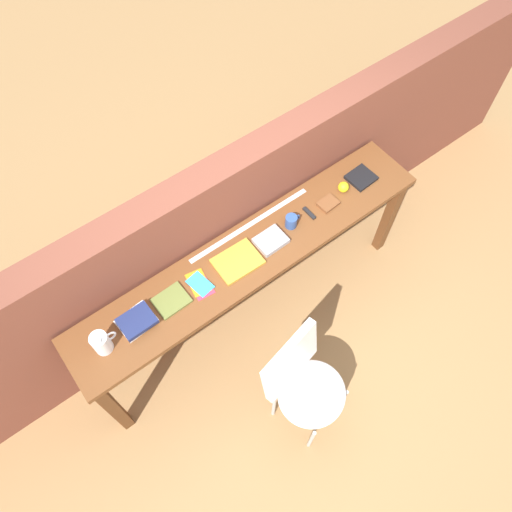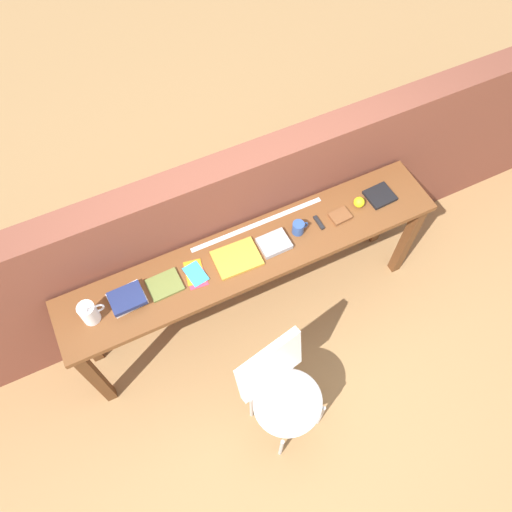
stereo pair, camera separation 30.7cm
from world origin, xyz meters
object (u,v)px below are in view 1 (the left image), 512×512
object	(u,v)px
sports_ball_small	(343,187)
book_repair_rightmost	(361,178)
pitcher_white	(102,343)
mug	(291,221)
book_open_centre	(238,261)
book_stack_leftmost	(137,321)
leather_journal_brown	(328,203)
multitool_folded	(309,213)
chair_white_moulded	(304,383)
pamphlet_pile_colourful	(200,284)
magazine_cycling	(171,301)

from	to	relation	value
sports_ball_small	book_repair_rightmost	world-z (taller)	sports_ball_small
pitcher_white	book_repair_rightmost	bearing A→B (deg)	0.57
mug	book_open_centre	bearing A→B (deg)	-178.15
book_stack_leftmost	leather_journal_brown	bearing A→B (deg)	-1.01
book_open_centre	book_repair_rightmost	bearing A→B (deg)	3.00
multitool_folded	book_repair_rightmost	bearing A→B (deg)	1.25
leather_journal_brown	chair_white_moulded	bearing A→B (deg)	-140.00
book_open_centre	mug	size ratio (longest dim) A/B	2.55
multitool_folded	sports_ball_small	bearing A→B (deg)	2.01
pitcher_white	mug	xyz separation A→B (m)	(1.35, 0.01, -0.03)
book_open_centre	sports_ball_small	world-z (taller)	sports_ball_small
pitcher_white	book_stack_leftmost	distance (m)	0.22
book_stack_leftmost	pamphlet_pile_colourful	size ratio (longest dim) A/B	1.03
magazine_cycling	book_repair_rightmost	distance (m)	1.53
mug	sports_ball_small	size ratio (longest dim) A/B	1.51
pamphlet_pile_colourful	mug	size ratio (longest dim) A/B	1.90
pamphlet_pile_colourful	multitool_folded	world-z (taller)	multitool_folded
magazine_cycling	leather_journal_brown	size ratio (longest dim) A/B	1.53
book_open_centre	book_repair_rightmost	xyz separation A→B (m)	(1.06, 0.02, 0.00)
book_stack_leftmost	leather_journal_brown	size ratio (longest dim) A/B	1.65
book_open_centre	pitcher_white	bearing A→B (deg)	-178.38
chair_white_moulded	pamphlet_pile_colourful	size ratio (longest dim) A/B	4.27
chair_white_moulded	leather_journal_brown	distance (m)	1.16
pitcher_white	multitool_folded	size ratio (longest dim) A/B	1.67
magazine_cycling	pamphlet_pile_colourful	world-z (taller)	magazine_cycling
magazine_cycling	multitool_folded	xyz separation A→B (m)	(1.05, -0.01, -0.00)
book_stack_leftmost	mug	distance (m)	1.13
magazine_cycling	sports_ball_small	xyz separation A→B (m)	(1.36, 0.00, 0.03)
multitool_folded	book_repair_rightmost	world-z (taller)	book_repair_rightmost
magazine_cycling	leather_journal_brown	bearing A→B (deg)	-2.91
pamphlet_pile_colourful	leather_journal_brown	world-z (taller)	leather_journal_brown
book_stack_leftmost	magazine_cycling	size ratio (longest dim) A/B	1.08
book_stack_leftmost	book_open_centre	xyz separation A→B (m)	(0.70, -0.02, -0.02)
book_stack_leftmost	multitool_folded	distance (m)	1.28
book_open_centre	book_repair_rightmost	world-z (taller)	book_repair_rightmost
pitcher_white	book_stack_leftmost	world-z (taller)	pitcher_white
pitcher_white	book_open_centre	xyz separation A→B (m)	(0.92, -0.00, -0.07)
chair_white_moulded	multitool_folded	bearing A→B (deg)	49.89
book_stack_leftmost	pamphlet_pile_colourful	bearing A→B (deg)	-1.02
magazine_cycling	pamphlet_pile_colourful	distance (m)	0.19
chair_white_moulded	sports_ball_small	bearing A→B (deg)	39.37
mug	sports_ball_small	world-z (taller)	mug
book_repair_rightmost	leather_journal_brown	bearing A→B (deg)	-177.66
mug	leather_journal_brown	size ratio (longest dim) A/B	0.85
magazine_cycling	book_open_centre	xyz separation A→B (m)	(0.47, -0.02, 0.00)
mug	multitool_folded	bearing A→B (deg)	-0.82
pitcher_white	leather_journal_brown	xyz separation A→B (m)	(1.65, -0.01, -0.07)
book_repair_rightmost	book_stack_leftmost	bearing A→B (deg)	177.47
chair_white_moulded	pamphlet_pile_colourful	bearing A→B (deg)	104.99
pamphlet_pile_colourful	book_repair_rightmost	distance (m)	1.33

